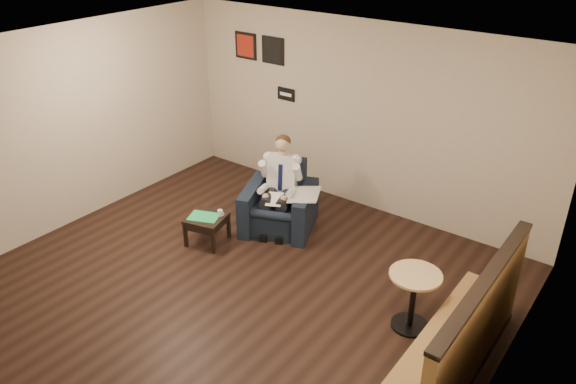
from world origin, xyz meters
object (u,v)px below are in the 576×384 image
Objects in this scene: coffee_mug at (220,213)px; banquette at (454,323)px; side_table at (207,229)px; green_folder at (204,217)px; cafe_table at (413,301)px; smartphone at (214,212)px; armchair at (279,199)px; seated_man at (276,192)px.

banquette is (3.47, -0.48, 0.17)m from coffee_mug.
green_folder is (-0.02, -0.02, 0.20)m from side_table.
cafe_table is at bearing 145.99° from banquette.
cafe_table is at bearing 1.60° from green_folder.
side_table is 3.01m from cafe_table.
green_folder is 4.74× the size of coffee_mug.
cafe_table reaches higher than smartphone.
banquette reaches higher than green_folder.
green_folder is (-0.57, -0.92, -0.06)m from armchair.
banquette is 0.75m from cafe_table.
armchair is 1.09m from green_folder.
smartphone is (0.03, 0.17, -0.00)m from green_folder.
cafe_table is (2.41, -0.73, -0.28)m from seated_man.
coffee_mug is 0.04× the size of banquette.
cafe_table is at bearing -1.58° from coffee_mug.
armchair is at bearing 161.15° from cafe_table.
banquette is at bearing -11.57° from smartphone.
armchair is at bearing 90.00° from seated_man.
smartphone is 0.05× the size of banquette.
seated_man is at bearing 52.73° from green_folder.
cafe_table is at bearing -39.13° from seated_man.
banquette is (3.59, -0.48, 0.21)m from smartphone.
seated_man reaches higher than green_folder.
cafe_table is (3.01, 0.06, 0.15)m from side_table.
armchair is 0.93m from smartphone.
banquette is at bearing -42.88° from seated_man.
seated_man is 10.33× the size of smartphone.
coffee_mug is at bearing 47.62° from green_folder.
smartphone is (0.01, 0.15, 0.20)m from side_table.
armchair is 0.40× the size of banquette.
green_folder is (-0.62, -0.81, -0.23)m from seated_man.
armchair is at bearing 50.35° from smartphone.
smartphone is 3.00m from cafe_table.
seated_man is 3.21× the size of green_folder.
green_folder is 0.17m from smartphone.
green_folder is 0.17× the size of banquette.
seated_man is 0.90m from smartphone.
coffee_mug is (-0.47, -0.65, -0.20)m from seated_man.
coffee_mug reaches higher than smartphone.
seated_man is at bearing 54.14° from coffee_mug.
armchair is 3.29m from banquette.
side_table is 3.93× the size of smartphone.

